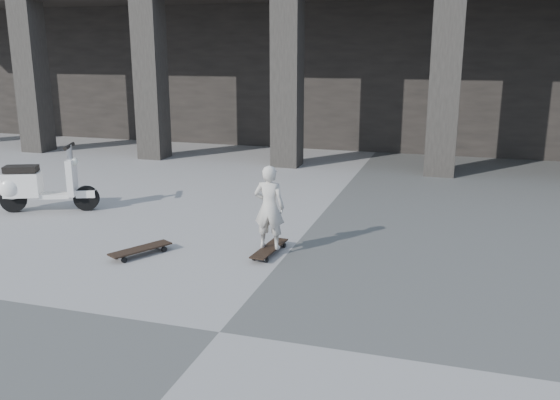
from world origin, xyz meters
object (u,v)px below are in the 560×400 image
(skateboard_spare, at_px, (141,250))
(scooter, at_px, (31,186))
(longboard, at_px, (269,249))
(child, at_px, (269,207))

(skateboard_spare, relative_size, scooter, 0.56)
(longboard, distance_m, scooter, 4.71)
(child, bearing_deg, scooter, -13.09)
(skateboard_spare, bearing_deg, longboard, -42.11)
(skateboard_spare, height_order, child, child)
(skateboard_spare, xyz_separation_m, child, (1.68, 0.58, 0.59))
(longboard, height_order, skateboard_spare, skateboard_spare)
(longboard, bearing_deg, skateboard_spare, 113.59)
(skateboard_spare, height_order, scooter, scooter)
(child, distance_m, scooter, 4.70)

